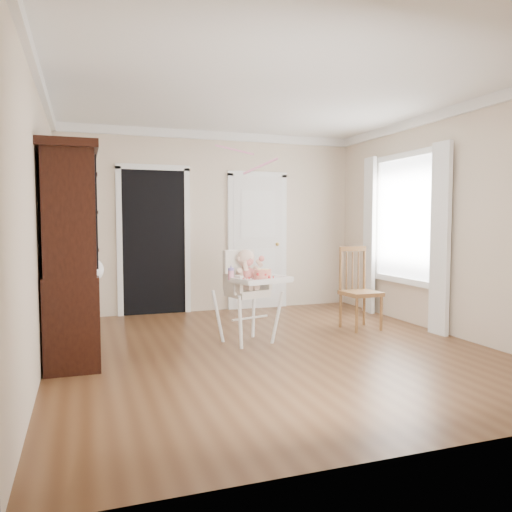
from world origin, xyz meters
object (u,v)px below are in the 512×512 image
object	(u,v)px
cake	(263,274)
dining_chair	(359,291)
high_chair	(248,285)
china_cabinet	(72,254)
sippy_cup	(231,273)

from	to	relation	value
cake	dining_chair	size ratio (longest dim) A/B	0.23
high_chair	china_cabinet	size ratio (longest dim) A/B	0.51
cake	sippy_cup	xyz separation A→B (m)	(-0.33, 0.07, 0.01)
high_chair	cake	world-z (taller)	high_chair
high_chair	sippy_cup	xyz separation A→B (m)	(-0.24, -0.16, 0.15)
sippy_cup	china_cabinet	distance (m)	1.61
high_chair	dining_chair	xyz separation A→B (m)	(1.57, 0.25, -0.17)
dining_chair	sippy_cup	bearing A→B (deg)	-171.09
sippy_cup	dining_chair	bearing A→B (deg)	12.54
cake	china_cabinet	xyz separation A→B (m)	(-1.93, 0.14, 0.25)
dining_chair	cake	bearing A→B (deg)	-165.79
china_cabinet	sippy_cup	bearing A→B (deg)	-2.49
cake	sippy_cup	world-z (taller)	sippy_cup
cake	china_cabinet	size ratio (longest dim) A/B	0.12
high_chair	cake	size ratio (longest dim) A/B	4.43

